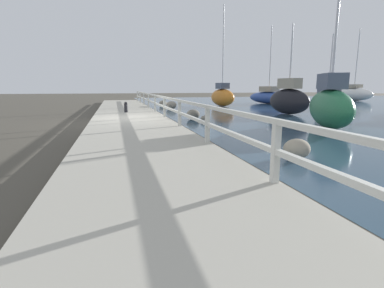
# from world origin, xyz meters

# --- Properties ---
(ground_plane) EXTENTS (120.00, 120.00, 0.00)m
(ground_plane) POSITION_xyz_m (0.00, 0.00, 0.00)
(ground_plane) COLOR #4C473D
(dock_walkway) EXTENTS (3.27, 36.00, 0.22)m
(dock_walkway) POSITION_xyz_m (0.00, 0.00, 0.11)
(dock_walkway) COLOR #B2AD9E
(dock_walkway) RESTS_ON ground
(railing) EXTENTS (0.10, 32.50, 0.92)m
(railing) POSITION_xyz_m (1.53, -0.00, 0.85)
(railing) COLOR silver
(railing) RESTS_ON dock_walkway
(boulder_far_strip) EXTENTS (0.37, 0.33, 0.27)m
(boulder_far_strip) POSITION_xyz_m (3.32, -0.32, 0.14)
(boulder_far_strip) COLOR #666056
(boulder_far_strip) RESTS_ON ground
(boulder_water_edge) EXTENTS (0.74, 0.66, 0.55)m
(boulder_water_edge) POSITION_xyz_m (3.28, 7.71, 0.28)
(boulder_water_edge) COLOR gray
(boulder_water_edge) RESTS_ON ground
(boulder_mid_strip) EXTENTS (0.60, 0.54, 0.45)m
(boulder_mid_strip) POSITION_xyz_m (3.22, -7.73, 0.22)
(boulder_mid_strip) COLOR gray
(boulder_mid_strip) RESTS_ON ground
(boulder_downstream) EXTENTS (0.65, 0.59, 0.49)m
(boulder_downstream) POSITION_xyz_m (3.05, 0.68, 0.24)
(boulder_downstream) COLOR #666056
(boulder_downstream) RESTS_ON ground
(boulder_upstream) EXTENTS (0.62, 0.56, 0.46)m
(boulder_upstream) POSITION_xyz_m (3.19, 10.96, 0.23)
(boulder_upstream) COLOR slate
(boulder_upstream) RESTS_ON ground
(mooring_bollard) EXTENTS (0.18, 0.18, 0.56)m
(mooring_bollard) POSITION_xyz_m (-0.06, 2.99, 0.50)
(mooring_bollard) COLOR black
(mooring_bollard) RESTS_ON dock_walkway
(sailboat_black) EXTENTS (1.45, 3.21, 4.98)m
(sailboat_black) POSITION_xyz_m (9.07, 1.99, 0.86)
(sailboat_black) COLOR black
(sailboat_black) RESTS_ON water_surface
(sailboat_white) EXTENTS (2.07, 4.91, 7.74)m
(sailboat_white) POSITION_xyz_m (25.41, 14.96, 0.79)
(sailboat_white) COLOR white
(sailboat_white) RESTS_ON water_surface
(sailboat_orange) EXTENTS (1.63, 3.35, 7.78)m
(sailboat_orange) POSITION_xyz_m (7.86, 9.73, 0.80)
(sailboat_orange) COLOR orange
(sailboat_orange) RESTS_ON water_surface
(sailboat_blue) EXTENTS (2.88, 5.03, 6.88)m
(sailboat_blue) POSITION_xyz_m (13.31, 12.08, 0.65)
(sailboat_blue) COLOR #2D4C9E
(sailboat_blue) RESTS_ON water_surface
(sailboat_yellow) EXTENTS (3.09, 5.41, 5.23)m
(sailboat_yellow) POSITION_xyz_m (14.59, 5.59, 0.65)
(sailboat_yellow) COLOR gold
(sailboat_yellow) RESTS_ON water_surface
(sailboat_green) EXTENTS (2.51, 4.27, 7.20)m
(sailboat_green) POSITION_xyz_m (7.36, -3.57, 0.85)
(sailboat_green) COLOR #236B42
(sailboat_green) RESTS_ON water_surface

